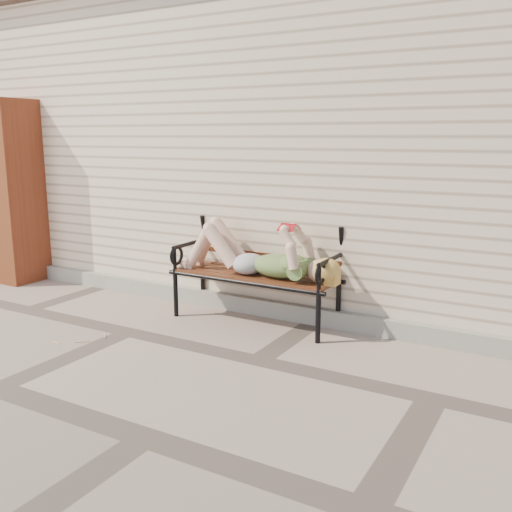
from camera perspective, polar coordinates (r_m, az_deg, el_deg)
The scene contains 7 objects.
ground at distance 4.93m, azimuth -12.64°, elevation -7.44°, with size 80.00×80.00×0.00m, color gray.
house_wall at distance 7.16m, azimuth 3.37°, elevation 11.02°, with size 8.00×4.00×3.00m, color beige.
house_roof at distance 7.32m, azimuth 3.54°, elevation 24.04°, with size 8.30×4.30×0.30m, color #4A3C35.
foundation_strip at distance 5.62m, azimuth -6.04°, elevation -3.98°, with size 8.00×0.10×0.15m, color gray.
brick_pillar at distance 6.90m, azimuth -23.14°, elevation 5.90°, with size 0.50×0.50×2.00m, color #AF5027.
garden_bench at distance 5.01m, azimuth 0.40°, elevation 0.02°, with size 1.59×0.63×1.03m.
reading_woman at distance 4.89m, azimuth -0.19°, elevation 0.14°, with size 1.50×0.34×0.47m.
Camera 1 is at (3.17, -3.41, 1.61)m, focal length 40.00 mm.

